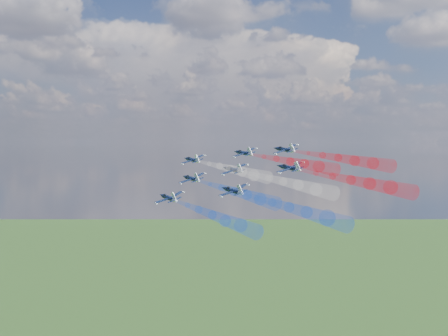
# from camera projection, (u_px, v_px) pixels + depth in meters

# --- Properties ---
(jet_lead) EXTENTS (13.35, 13.45, 6.15)m
(jet_lead) POSITION_uv_depth(u_px,v_px,m) (192.00, 160.00, 170.55)
(jet_lead) COLOR black
(trail_lead) EXTENTS (26.60, 29.13, 7.30)m
(trail_lead) POSITION_uv_depth(u_px,v_px,m) (230.00, 169.00, 151.74)
(trail_lead) COLOR white
(jet_inner_left) EXTENTS (13.35, 13.45, 6.15)m
(jet_inner_left) POSITION_uv_depth(u_px,v_px,m) (192.00, 179.00, 155.22)
(jet_inner_left) COLOR black
(trail_inner_left) EXTENTS (26.60, 29.13, 7.30)m
(trail_inner_left) POSITION_uv_depth(u_px,v_px,m) (234.00, 191.00, 136.41)
(trail_inner_left) COLOR blue
(jet_inner_right) EXTENTS (13.35, 13.45, 6.15)m
(jet_inner_right) POSITION_uv_depth(u_px,v_px,m) (244.00, 153.00, 164.93)
(jet_inner_right) COLOR black
(trail_inner_right) EXTENTS (26.60, 29.13, 7.30)m
(trail_inner_right) POSITION_uv_depth(u_px,v_px,m) (290.00, 161.00, 146.13)
(trail_inner_right) COLOR red
(jet_outer_left) EXTENTS (13.35, 13.45, 6.15)m
(jet_outer_left) POSITION_uv_depth(u_px,v_px,m) (169.00, 198.00, 141.69)
(jet_outer_left) COLOR black
(trail_outer_left) EXTENTS (26.60, 29.13, 7.30)m
(trail_outer_left) POSITION_uv_depth(u_px,v_px,m) (212.00, 215.00, 122.89)
(trail_outer_left) COLOR blue
(jet_center_third) EXTENTS (13.35, 13.45, 6.15)m
(jet_center_third) POSITION_uv_depth(u_px,v_px,m) (234.00, 170.00, 150.04)
(jet_center_third) COLOR black
(trail_center_third) EXTENTS (26.60, 29.13, 7.30)m
(trail_center_third) POSITION_uv_depth(u_px,v_px,m) (283.00, 181.00, 131.24)
(trail_center_third) COLOR white
(jet_outer_right) EXTENTS (13.35, 13.45, 6.15)m
(jet_outer_right) POSITION_uv_depth(u_px,v_px,m) (285.00, 150.00, 159.12)
(jet_outer_right) COLOR black
(trail_outer_right) EXTENTS (26.60, 29.13, 7.30)m
(trail_outer_right) POSITION_uv_depth(u_px,v_px,m) (338.00, 158.00, 140.31)
(trail_outer_right) COLOR red
(jet_rear_left) EXTENTS (13.35, 13.45, 6.15)m
(jet_rear_left) POSITION_uv_depth(u_px,v_px,m) (233.00, 191.00, 135.26)
(jet_rear_left) COLOR black
(trail_rear_left) EXTENTS (26.60, 29.13, 7.30)m
(trail_rear_left) POSITION_uv_depth(u_px,v_px,m) (289.00, 207.00, 116.45)
(trail_rear_left) COLOR blue
(jet_rear_right) EXTENTS (13.35, 13.45, 6.15)m
(jet_rear_right) POSITION_uv_depth(u_px,v_px,m) (289.00, 168.00, 142.94)
(jet_rear_right) COLOR black
(trail_rear_right) EXTENTS (26.60, 29.13, 7.30)m
(trail_rear_right) POSITION_uv_depth(u_px,v_px,m) (351.00, 180.00, 124.13)
(trail_rear_right) COLOR red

